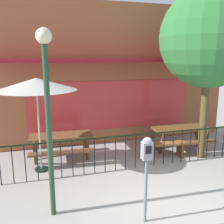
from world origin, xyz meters
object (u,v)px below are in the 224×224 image
object	(u,v)px
picnic_table_right	(181,132)
patio_bench	(163,147)
patio_umbrella	(36,85)
parking_meter_near	(147,158)
street_tree	(210,38)
street_lamp	(47,97)
picnic_table_left	(61,140)

from	to	relation	value
picnic_table_right	patio_bench	distance (m)	0.99
patio_umbrella	patio_bench	distance (m)	4.06
patio_bench	parking_meter_near	world-z (taller)	parking_meter_near
parking_meter_near	street_tree	world-z (taller)	street_tree
picnic_table_right	street_lamp	world-z (taller)	street_lamp
picnic_table_right	street_tree	distance (m)	3.00
picnic_table_right	street_tree	bearing A→B (deg)	-67.44
patio_bench	patio_umbrella	bearing A→B (deg)	177.88
parking_meter_near	street_lamp	world-z (taller)	street_lamp
picnic_table_right	picnic_table_left	bearing A→B (deg)	176.12
parking_meter_near	street_tree	distance (m)	4.37
picnic_table_right	parking_meter_near	bearing A→B (deg)	-129.76
patio_umbrella	street_tree	xyz separation A→B (m)	(4.69, -0.41, 1.20)
picnic_table_right	patio_umbrella	distance (m)	4.73
street_tree	picnic_table_right	bearing A→B (deg)	112.56
street_tree	street_lamp	xyz separation A→B (m)	(-4.50, -1.68, -1.20)
picnic_table_right	street_tree	size ratio (longest dim) A/B	0.39
parking_meter_near	street_lamp	size ratio (longest dim) A/B	0.47
patio_umbrella	street_tree	distance (m)	4.86
picnic_table_right	street_lamp	distance (m)	5.13
patio_bench	street_tree	distance (m)	3.37
picnic_table_left	street_lamp	xyz separation A→B (m)	(-0.40, -2.65, 1.70)
picnic_table_right	patio_umbrella	xyz separation A→B (m)	(-4.40, -0.31, 1.70)
picnic_table_left	patio_bench	xyz separation A→B (m)	(2.95, -0.70, -0.26)
picnic_table_left	patio_umbrella	bearing A→B (deg)	-136.41
street_tree	street_lamp	bearing A→B (deg)	-159.52
patio_bench	street_tree	xyz separation A→B (m)	(1.15, -0.28, 3.16)
street_lamp	patio_umbrella	bearing A→B (deg)	95.24
picnic_table_left	street_lamp	bearing A→B (deg)	-98.63
picnic_table_left	picnic_table_right	xyz separation A→B (m)	(3.80, -0.26, 0.00)
picnic_table_left	parking_meter_near	world-z (taller)	parking_meter_near
picnic_table_left	street_tree	bearing A→B (deg)	-13.36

